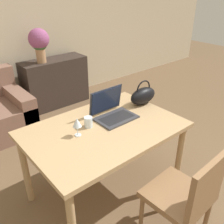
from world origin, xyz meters
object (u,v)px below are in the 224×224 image
object	(u,v)px
chair	(187,195)
wine_glass	(77,123)
handbag	(143,95)
drinking_glass	(88,122)
flower_vase	(39,42)
laptop	(111,110)

from	to	relation	value
chair	wine_glass	distance (m)	1.00
wine_glass	handbag	xyz separation A→B (m)	(0.85, 0.08, -0.03)
drinking_glass	handbag	xyz separation A→B (m)	(0.70, 0.02, 0.04)
handbag	wine_glass	bearing A→B (deg)	-174.87
handbag	drinking_glass	bearing A→B (deg)	-178.26
flower_vase	drinking_glass	bearing A→B (deg)	-105.23
handbag	laptop	bearing A→B (deg)	-179.73
laptop	flower_vase	world-z (taller)	flower_vase
drinking_glass	flower_vase	world-z (taller)	flower_vase
handbag	flower_vase	distance (m)	2.00
laptop	wine_glass	bearing A→B (deg)	-170.07
handbag	flower_vase	bearing A→B (deg)	94.46
laptop	handbag	world-z (taller)	laptop
chair	drinking_glass	distance (m)	0.97
chair	handbag	world-z (taller)	handbag
wine_glass	handbag	size ratio (longest dim) A/B	0.50
handbag	chair	bearing A→B (deg)	-117.01
chair	flower_vase	world-z (taller)	flower_vase
chair	laptop	bearing A→B (deg)	84.87
laptop	flower_vase	xyz separation A→B (m)	(0.27, 1.98, 0.26)
laptop	chair	bearing A→B (deg)	-92.66
chair	flower_vase	size ratio (longest dim) A/B	1.73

